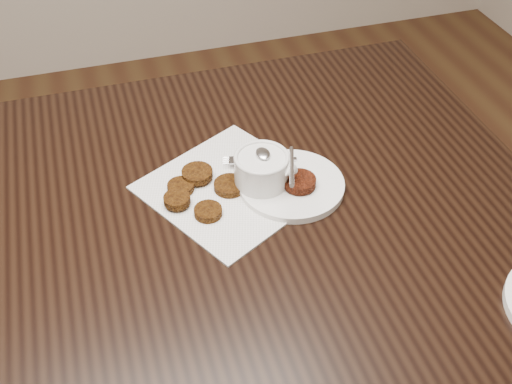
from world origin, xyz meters
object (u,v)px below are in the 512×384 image
(table, at_px, (169,347))
(sauce_ramekin, at_px, (262,156))
(plate_with_patty, at_px, (292,182))
(napkin, at_px, (231,187))

(table, distance_m, sauce_ramekin, 0.50)
(sauce_ramekin, xyz_separation_m, plate_with_patty, (0.05, -0.02, -0.06))
(sauce_ramekin, height_order, plate_with_patty, sauce_ramekin)
(table, bearing_deg, napkin, 14.20)
(napkin, xyz_separation_m, sauce_ramekin, (0.05, -0.01, 0.07))
(table, xyz_separation_m, napkin, (0.16, 0.04, 0.38))
(plate_with_patty, bearing_deg, sauce_ramekin, 160.56)
(table, relative_size, sauce_ramekin, 10.54)
(table, relative_size, napkin, 5.24)
(table, xyz_separation_m, sauce_ramekin, (0.21, 0.03, 0.45))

